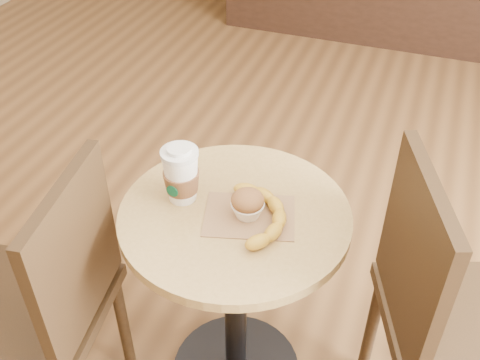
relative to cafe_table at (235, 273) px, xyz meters
The scene contains 7 objects.
cafe_table is the anchor object (origin of this frame).
chair_left 0.53m from the cafe_table, 145.95° to the right, with size 0.48×0.48×0.96m.
chair_right 0.59m from the cafe_table, ahead, with size 0.56×0.56×1.00m.
kraft_bag 0.25m from the cafe_table, ahead, with size 0.24×0.18×0.00m, color olive.
coffee_cup 0.36m from the cafe_table, behind, with size 0.10×0.10×0.17m.
muffin 0.29m from the cafe_table, ahead, with size 0.09×0.09×0.08m.
banana 0.28m from the cafe_table, 14.28° to the right, with size 0.19×0.25×0.04m, color gold, non-canonical shape.
Camera 1 is at (0.43, -0.96, 1.76)m, focal length 42.00 mm.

